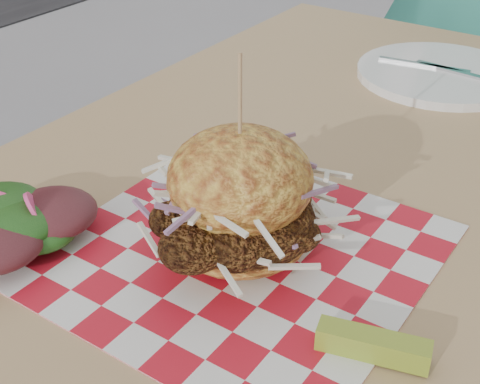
% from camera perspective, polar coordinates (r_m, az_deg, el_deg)
% --- Properties ---
extents(patio_table, '(0.80, 1.20, 0.75)m').
position_cam_1_polar(patio_table, '(0.89, 8.25, -2.16)').
color(patio_table, tan).
rests_on(patio_table, ground).
extents(paper_liner, '(0.36, 0.36, 0.00)m').
position_cam_1_polar(paper_liner, '(0.69, 0.00, -5.23)').
color(paper_liner, red).
rests_on(paper_liner, patio_table).
extents(sandwich, '(0.19, 0.19, 0.21)m').
position_cam_1_polar(sandwich, '(0.66, 0.00, -1.01)').
color(sandwich, gold).
rests_on(sandwich, paper_liner).
extents(pickle_spear, '(0.10, 0.05, 0.02)m').
position_cam_1_polar(pickle_spear, '(0.58, 11.28, -12.69)').
color(pickle_spear, olive).
rests_on(pickle_spear, paper_liner).
extents(side_salad, '(0.14, 0.14, 0.05)m').
position_cam_1_polar(side_salad, '(0.74, -18.62, -3.19)').
color(side_salad, '#3F1419').
rests_on(side_salad, patio_table).
extents(place_setting, '(0.27, 0.27, 0.02)m').
position_cam_1_polar(place_setting, '(1.15, 16.74, 9.64)').
color(place_setting, white).
rests_on(place_setting, patio_table).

